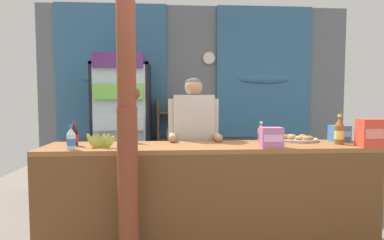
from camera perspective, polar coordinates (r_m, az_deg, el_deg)
ground_plane at (r=3.72m, az=2.67°, el=-18.06°), size 6.80×6.80×0.00m
back_wall_curtained at (r=5.06m, az=0.36°, el=4.88°), size 4.88×0.22×2.84m
stall_counter at (r=2.91m, az=3.34°, el=-12.02°), size 3.03×0.59×0.96m
timber_post at (r=2.46m, az=-11.69°, el=1.08°), size 0.18×0.16×2.65m
drink_fridge at (r=4.50m, az=-12.53°, el=-0.05°), size 0.77×0.66×1.99m
bottle_shelf_rack at (r=4.82m, az=-3.46°, el=-4.05°), size 0.48×0.28×1.39m
plastic_lawn_chair at (r=4.25m, az=11.81°, el=-8.38°), size 0.49×0.49×0.86m
shopkeeper at (r=3.37m, az=0.31°, el=-2.44°), size 0.54×0.42×1.61m
soda_bottle_iced_tea at (r=3.28m, az=25.12°, el=-1.89°), size 0.09×0.09×0.29m
soda_bottle_water at (r=2.84m, az=-21.05°, el=-3.27°), size 0.07×0.07×0.21m
soda_bottle_grape_soda at (r=3.11m, az=-10.71°, el=-2.20°), size 0.07×0.07×0.24m
soda_bottle_orange_soda at (r=3.15m, az=12.40°, el=-2.44°), size 0.07×0.07×0.21m
soda_bottle_cola at (r=3.08m, az=-20.57°, el=-2.65°), size 0.07×0.07×0.22m
snack_box_crackers at (r=3.23m, az=29.80°, el=-2.05°), size 0.24×0.15×0.25m
snack_box_biscuit at (r=3.50m, az=25.15°, el=-2.22°), size 0.18×0.14×0.16m
snack_box_wafer at (r=2.85m, az=14.18°, el=-3.10°), size 0.19×0.12×0.18m
pastry_tray at (r=3.38m, az=18.60°, el=-3.23°), size 0.39×0.39×0.07m
banana_bunch at (r=2.88m, az=-16.20°, el=-3.67°), size 0.28×0.06×0.16m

